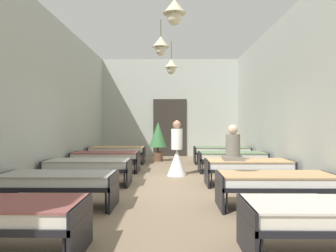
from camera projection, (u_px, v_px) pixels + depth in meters
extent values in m
cube|color=#8C755B|center=(168.00, 187.00, 7.17)|extent=(6.32, 13.06, 0.10)
cube|color=#B2B7AD|center=(170.00, 108.00, 13.48)|extent=(6.12, 0.20, 4.09)
cube|color=#B2B7AD|center=(38.00, 95.00, 7.18)|extent=(0.20, 12.46, 4.09)
cube|color=#B2B7AD|center=(300.00, 95.00, 7.11)|extent=(0.20, 12.46, 4.09)
cube|color=#2D2823|center=(170.00, 128.00, 13.37)|extent=(1.40, 0.06, 2.40)
cone|color=beige|center=(174.00, 6.00, 6.03)|extent=(0.44, 0.44, 0.28)
sphere|color=beige|center=(174.00, 18.00, 6.04)|extent=(0.28, 0.28, 0.28)
cylinder|color=brown|center=(161.00, 28.00, 8.22)|extent=(0.02, 0.02, 0.42)
cone|color=beige|center=(161.00, 42.00, 8.22)|extent=(0.44, 0.44, 0.28)
sphere|color=beige|center=(161.00, 50.00, 8.22)|extent=(0.28, 0.28, 0.28)
cylinder|color=brown|center=(171.00, 50.00, 10.39)|extent=(0.02, 0.02, 0.58)
cone|color=beige|center=(171.00, 63.00, 10.40)|extent=(0.44, 0.44, 0.28)
sphere|color=beige|center=(171.00, 70.00, 10.40)|extent=(0.28, 0.28, 0.28)
cylinder|color=black|center=(85.00, 228.00, 3.74)|extent=(0.03, 0.03, 0.34)
cube|color=black|center=(81.00, 229.00, 3.38)|extent=(0.04, 0.84, 0.57)
cylinder|color=black|center=(244.00, 229.00, 3.72)|extent=(0.03, 0.03, 0.34)
cube|color=black|center=(334.00, 221.00, 3.34)|extent=(1.90, 0.84, 0.07)
cube|color=black|center=(246.00, 229.00, 3.36)|extent=(0.04, 0.84, 0.57)
cube|color=silver|center=(335.00, 212.00, 3.34)|extent=(1.82, 0.78, 0.14)
cube|color=beige|center=(335.00, 204.00, 3.34)|extent=(1.86, 0.82, 0.02)
cylinder|color=black|center=(17.00, 192.00, 5.66)|extent=(0.03, 0.03, 0.34)
cylinder|color=black|center=(106.00, 203.00, 4.92)|extent=(0.03, 0.03, 0.34)
cylinder|color=black|center=(114.00, 193.00, 5.64)|extent=(0.03, 0.03, 0.34)
cube|color=black|center=(58.00, 185.00, 5.29)|extent=(1.90, 0.84, 0.07)
cube|color=black|center=(3.00, 190.00, 5.30)|extent=(0.04, 0.84, 0.57)
cube|color=black|center=(114.00, 190.00, 5.28)|extent=(0.04, 0.84, 0.57)
cube|color=white|center=(58.00, 179.00, 5.29)|extent=(1.82, 0.78, 0.14)
cube|color=#9E9E93|center=(58.00, 174.00, 5.29)|extent=(1.86, 0.82, 0.02)
cylinder|color=black|center=(227.00, 203.00, 4.90)|extent=(0.03, 0.03, 0.34)
cylinder|color=black|center=(220.00, 193.00, 5.62)|extent=(0.03, 0.03, 0.34)
cylinder|color=black|center=(318.00, 193.00, 5.59)|extent=(0.03, 0.03, 0.34)
cube|color=black|center=(276.00, 186.00, 5.24)|extent=(1.90, 0.84, 0.07)
cube|color=black|center=(219.00, 191.00, 5.25)|extent=(0.04, 0.84, 0.57)
cube|color=black|center=(332.00, 191.00, 5.23)|extent=(0.04, 0.84, 0.57)
cube|color=white|center=(276.00, 179.00, 5.24)|extent=(1.82, 0.78, 0.14)
cube|color=tan|center=(276.00, 174.00, 5.24)|extent=(1.86, 0.82, 0.02)
cylinder|color=black|center=(44.00, 180.00, 6.84)|extent=(0.03, 0.03, 0.34)
cylinder|color=black|center=(56.00, 175.00, 7.56)|extent=(0.03, 0.03, 0.34)
cylinder|color=black|center=(124.00, 180.00, 6.82)|extent=(0.03, 0.03, 0.34)
cylinder|color=black|center=(129.00, 175.00, 7.54)|extent=(0.03, 0.03, 0.34)
cube|color=black|center=(88.00, 168.00, 7.19)|extent=(1.90, 0.84, 0.07)
cube|color=black|center=(48.00, 172.00, 7.20)|extent=(0.04, 0.84, 0.57)
cube|color=black|center=(129.00, 172.00, 7.18)|extent=(0.04, 0.84, 0.57)
cube|color=white|center=(88.00, 164.00, 7.19)|extent=(1.82, 0.78, 0.14)
cube|color=#9E9E93|center=(88.00, 160.00, 7.19)|extent=(1.86, 0.82, 0.02)
cylinder|color=black|center=(211.00, 181.00, 6.80)|extent=(0.03, 0.03, 0.34)
cylinder|color=black|center=(208.00, 175.00, 7.52)|extent=(0.03, 0.03, 0.34)
cylinder|color=black|center=(293.00, 181.00, 6.77)|extent=(0.03, 0.03, 0.34)
cylinder|color=black|center=(281.00, 175.00, 7.49)|extent=(0.03, 0.03, 0.34)
cube|color=black|center=(248.00, 169.00, 7.14)|extent=(1.90, 0.84, 0.07)
cube|color=black|center=(207.00, 172.00, 7.15)|extent=(0.04, 0.84, 0.57)
cube|color=black|center=(289.00, 173.00, 7.13)|extent=(0.04, 0.84, 0.57)
cube|color=white|center=(248.00, 164.00, 7.14)|extent=(1.82, 0.78, 0.14)
cube|color=tan|center=(248.00, 160.00, 7.14)|extent=(1.86, 0.82, 0.02)
cylinder|color=black|center=(72.00, 168.00, 8.74)|extent=(0.03, 0.03, 0.34)
cylinder|color=black|center=(79.00, 164.00, 9.46)|extent=(0.03, 0.03, 0.34)
cylinder|color=black|center=(135.00, 168.00, 8.72)|extent=(0.03, 0.03, 0.34)
cylinder|color=black|center=(138.00, 164.00, 9.44)|extent=(0.03, 0.03, 0.34)
cube|color=black|center=(106.00, 159.00, 9.09)|extent=(1.90, 0.84, 0.07)
cube|color=black|center=(74.00, 162.00, 9.10)|extent=(0.04, 0.84, 0.57)
cube|color=black|center=(138.00, 162.00, 9.08)|extent=(0.04, 0.84, 0.57)
cube|color=silver|center=(106.00, 155.00, 9.09)|extent=(1.82, 0.78, 0.14)
cube|color=#8C4C47|center=(106.00, 152.00, 9.09)|extent=(1.86, 0.82, 0.02)
cylinder|color=black|center=(203.00, 168.00, 8.70)|extent=(0.03, 0.03, 0.34)
cylinder|color=black|center=(200.00, 164.00, 9.41)|extent=(0.03, 0.03, 0.34)
cylinder|color=black|center=(266.00, 168.00, 8.67)|extent=(0.03, 0.03, 0.34)
cylinder|color=black|center=(259.00, 164.00, 9.39)|extent=(0.03, 0.03, 0.34)
cube|color=black|center=(232.00, 159.00, 9.04)|extent=(1.90, 0.84, 0.07)
cube|color=black|center=(199.00, 162.00, 9.05)|extent=(0.04, 0.84, 0.57)
cube|color=black|center=(265.00, 162.00, 9.03)|extent=(0.04, 0.84, 0.57)
cube|color=silver|center=(232.00, 155.00, 9.04)|extent=(1.82, 0.78, 0.14)
cube|color=slate|center=(232.00, 152.00, 9.04)|extent=(1.86, 0.82, 0.02)
cylinder|color=black|center=(90.00, 160.00, 10.64)|extent=(0.03, 0.03, 0.34)
cylinder|color=black|center=(95.00, 157.00, 11.36)|extent=(0.03, 0.03, 0.34)
cylinder|color=black|center=(141.00, 160.00, 10.62)|extent=(0.03, 0.03, 0.34)
cylinder|color=black|center=(143.00, 157.00, 11.34)|extent=(0.03, 0.03, 0.34)
cube|color=black|center=(117.00, 152.00, 10.99)|extent=(1.90, 0.84, 0.07)
cube|color=black|center=(91.00, 155.00, 11.00)|extent=(0.04, 0.84, 0.57)
cube|color=black|center=(144.00, 155.00, 10.98)|extent=(0.04, 0.84, 0.57)
cube|color=white|center=(117.00, 149.00, 10.99)|extent=(1.82, 0.78, 0.14)
cube|color=tan|center=(117.00, 147.00, 10.98)|extent=(1.86, 0.82, 0.02)
cylinder|color=black|center=(197.00, 160.00, 10.59)|extent=(0.03, 0.03, 0.34)
cylinder|color=black|center=(196.00, 157.00, 11.31)|extent=(0.03, 0.03, 0.34)
cylinder|color=black|center=(249.00, 160.00, 10.57)|extent=(0.03, 0.03, 0.34)
cylinder|color=black|center=(244.00, 157.00, 11.29)|extent=(0.03, 0.03, 0.34)
cube|color=black|center=(222.00, 153.00, 10.94)|extent=(1.90, 0.84, 0.07)
cube|color=black|center=(195.00, 155.00, 10.95)|extent=(0.04, 0.84, 0.57)
cube|color=black|center=(249.00, 155.00, 10.93)|extent=(0.04, 0.84, 0.57)
cube|color=white|center=(222.00, 150.00, 10.94)|extent=(1.82, 0.78, 0.14)
cube|color=slate|center=(222.00, 147.00, 10.94)|extent=(1.86, 0.82, 0.02)
cone|color=white|center=(177.00, 162.00, 8.44)|extent=(0.52, 0.52, 0.70)
cylinder|color=white|center=(177.00, 139.00, 8.43)|extent=(0.30, 0.30, 0.55)
sphere|color=#A87A5B|center=(177.00, 125.00, 8.43)|extent=(0.22, 0.22, 0.22)
cone|color=white|center=(177.00, 122.00, 8.43)|extent=(0.18, 0.18, 0.10)
cylinder|color=slate|center=(233.00, 147.00, 7.10)|extent=(0.32, 0.32, 0.58)
cube|color=slate|center=(233.00, 158.00, 7.10)|extent=(0.44, 0.44, 0.08)
sphere|color=beige|center=(233.00, 129.00, 7.09)|extent=(0.22, 0.22, 0.22)
cylinder|color=brown|center=(158.00, 157.00, 11.58)|extent=(0.35, 0.35, 0.33)
cylinder|color=brown|center=(158.00, 150.00, 11.58)|extent=(0.06, 0.06, 0.20)
cone|color=#3D7A42|center=(158.00, 134.00, 11.57)|extent=(0.64, 0.64, 0.91)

